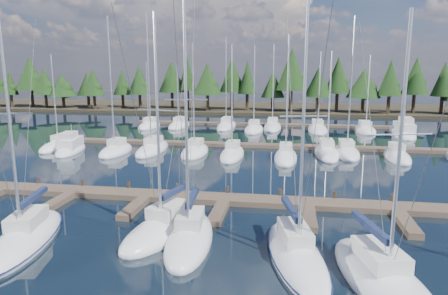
% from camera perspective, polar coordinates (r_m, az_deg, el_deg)
% --- Properties ---
extents(ground, '(260.00, 260.00, 0.00)m').
position_cam_1_polar(ground, '(41.50, 2.83, -2.47)').
color(ground, black).
rests_on(ground, ground).
extents(far_shore, '(220.00, 30.00, 0.60)m').
position_cam_1_polar(far_shore, '(100.64, 6.77, 5.61)').
color(far_shore, '#2E2719').
rests_on(far_shore, ground).
extents(main_dock, '(44.00, 6.13, 0.90)m').
position_cam_1_polar(main_dock, '(29.40, -0.01, -7.77)').
color(main_dock, brown).
rests_on(main_dock, ground).
extents(back_docks, '(50.00, 21.80, 0.40)m').
position_cam_1_polar(back_docks, '(60.60, 4.96, 1.99)').
color(back_docks, brown).
rests_on(back_docks, ground).
extents(front_sailboat_1, '(4.67, 9.41, 13.52)m').
position_cam_1_polar(front_sailboat_1, '(25.80, -26.48, -11.54)').
color(front_sailboat_1, silver).
rests_on(front_sailboat_1, ground).
extents(front_sailboat_2, '(4.90, 8.46, 13.56)m').
position_cam_1_polar(front_sailboat_2, '(24.85, -8.40, -11.29)').
color(front_sailboat_2, silver).
rests_on(front_sailboat_2, ground).
extents(front_sailboat_3, '(3.29, 7.89, 14.82)m').
position_cam_1_polar(front_sailboat_3, '(23.31, -4.94, -12.71)').
color(front_sailboat_3, silver).
rests_on(front_sailboat_3, ground).
extents(front_sailboat_4, '(4.51, 9.41, 13.69)m').
position_cam_1_polar(front_sailboat_4, '(21.68, 10.24, -14.83)').
color(front_sailboat_4, silver).
rests_on(front_sailboat_4, ground).
extents(front_sailboat_5, '(5.19, 9.46, 12.85)m').
position_cam_1_polar(front_sailboat_5, '(20.44, 21.71, -17.20)').
color(front_sailboat_5, silver).
rests_on(front_sailboat_5, ground).
extents(back_sailboat_rows, '(49.47, 32.68, 16.89)m').
position_cam_1_polar(back_sailboat_rows, '(56.24, 5.64, 1.34)').
color(back_sailboat_rows, silver).
rests_on(back_sailboat_rows, ground).
extents(motor_yacht_left, '(4.25, 8.26, 3.93)m').
position_cam_1_polar(motor_yacht_left, '(51.48, -21.08, -0.05)').
color(motor_yacht_left, silver).
rests_on(motor_yacht_left, ground).
extents(motor_yacht_right, '(4.14, 9.59, 4.65)m').
position_cam_1_polar(motor_yacht_right, '(65.22, 24.38, 1.96)').
color(motor_yacht_right, silver).
rests_on(motor_yacht_right, ground).
extents(tree_line, '(187.16, 12.06, 13.84)m').
position_cam_1_polar(tree_line, '(90.29, 9.41, 9.35)').
color(tree_line, black).
rests_on(tree_line, far_shore).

